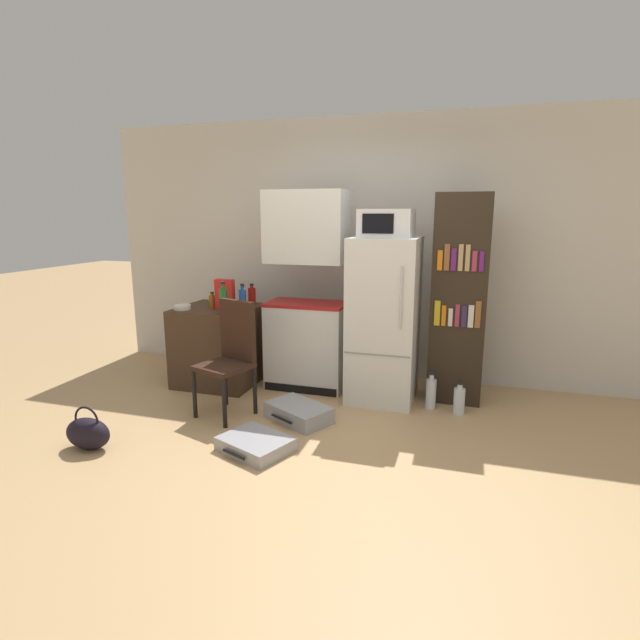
{
  "coord_description": "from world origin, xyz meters",
  "views": [
    {
      "loc": [
        1.02,
        -3.21,
        1.74
      ],
      "look_at": [
        -0.23,
        0.85,
        0.82
      ],
      "focal_mm": 28.0,
      "sensor_mm": 36.0,
      "label": 1
    }
  ],
  "objects_px": {
    "water_bottle_front": "(459,400)",
    "cereal_box": "(225,295)",
    "side_table": "(219,345)",
    "bowl": "(182,307)",
    "bottle_milk_white": "(243,296)",
    "bottle_blue_soda": "(243,300)",
    "water_bottle_middle": "(431,393)",
    "chair": "(232,350)",
    "suitcase_small_flat": "(256,444)",
    "handbag": "(88,433)",
    "bottle_ketchup_red": "(252,295)",
    "bottle_green_tall": "(224,301)",
    "kitchen_hutch": "(307,299)",
    "bottle_amber_beer": "(212,302)",
    "suitcase_large_flat": "(299,413)",
    "bookshelf": "(459,300)",
    "microwave": "(387,223)",
    "refrigerator": "(384,320)"
  },
  "relations": [
    {
      "from": "bowl",
      "to": "suitcase_large_flat",
      "type": "distance_m",
      "value": 1.64
    },
    {
      "from": "bottle_blue_soda",
      "to": "bowl",
      "type": "xyz_separation_m",
      "value": [
        -0.61,
        -0.11,
        -0.09
      ]
    },
    {
      "from": "bookshelf",
      "to": "bottle_milk_white",
      "type": "bearing_deg",
      "value": 179.2
    },
    {
      "from": "cereal_box",
      "to": "bowl",
      "type": "bearing_deg",
      "value": -163.67
    },
    {
      "from": "bottle_milk_white",
      "to": "bookshelf",
      "type": "bearing_deg",
      "value": -0.8
    },
    {
      "from": "bookshelf",
      "to": "bottle_ketchup_red",
      "type": "bearing_deg",
      "value": 177.68
    },
    {
      "from": "kitchen_hutch",
      "to": "bottle_blue_soda",
      "type": "xyz_separation_m",
      "value": [
        -0.57,
        -0.25,
        0.01
      ]
    },
    {
      "from": "side_table",
      "to": "chair",
      "type": "height_order",
      "value": "chair"
    },
    {
      "from": "bowl",
      "to": "water_bottle_front",
      "type": "height_order",
      "value": "bowl"
    },
    {
      "from": "kitchen_hutch",
      "to": "chair",
      "type": "xyz_separation_m",
      "value": [
        -0.41,
        -0.83,
        -0.33
      ]
    },
    {
      "from": "bottle_blue_soda",
      "to": "handbag",
      "type": "distance_m",
      "value": 1.81
    },
    {
      "from": "kitchen_hutch",
      "to": "handbag",
      "type": "height_order",
      "value": "kitchen_hutch"
    },
    {
      "from": "bowl",
      "to": "bottle_milk_white",
      "type": "bearing_deg",
      "value": 45.46
    },
    {
      "from": "handbag",
      "to": "bookshelf",
      "type": "bearing_deg",
      "value": 35.86
    },
    {
      "from": "side_table",
      "to": "kitchen_hutch",
      "type": "xyz_separation_m",
      "value": [
        0.9,
        0.15,
        0.5
      ]
    },
    {
      "from": "side_table",
      "to": "water_bottle_middle",
      "type": "bearing_deg",
      "value": -2.16
    },
    {
      "from": "bottle_green_tall",
      "to": "water_bottle_middle",
      "type": "xyz_separation_m",
      "value": [
        1.92,
        0.24,
        -0.78
      ]
    },
    {
      "from": "water_bottle_front",
      "to": "cereal_box",
      "type": "bearing_deg",
      "value": 179.0
    },
    {
      "from": "side_table",
      "to": "suitcase_small_flat",
      "type": "xyz_separation_m",
      "value": [
        0.99,
        -1.31,
        -0.35
      ]
    },
    {
      "from": "bottle_ketchup_red",
      "to": "suitcase_small_flat",
      "type": "height_order",
      "value": "bottle_ketchup_red"
    },
    {
      "from": "bookshelf",
      "to": "handbag",
      "type": "xyz_separation_m",
      "value": [
        -2.57,
        -1.85,
        -0.83
      ]
    },
    {
      "from": "side_table",
      "to": "cereal_box",
      "type": "height_order",
      "value": "cereal_box"
    },
    {
      "from": "cereal_box",
      "to": "chair",
      "type": "distance_m",
      "value": 0.79
    },
    {
      "from": "bottle_blue_soda",
      "to": "suitcase_small_flat",
      "type": "bearing_deg",
      "value": -61.4
    },
    {
      "from": "cereal_box",
      "to": "water_bottle_front",
      "type": "relative_size",
      "value": 1.02
    },
    {
      "from": "refrigerator",
      "to": "bottle_amber_beer",
      "type": "relative_size",
      "value": 9.11
    },
    {
      "from": "bottle_milk_white",
      "to": "bottle_amber_beer",
      "type": "xyz_separation_m",
      "value": [
        -0.19,
        -0.32,
        -0.01
      ]
    },
    {
      "from": "handbag",
      "to": "water_bottle_middle",
      "type": "height_order",
      "value": "water_bottle_middle"
    },
    {
      "from": "chair",
      "to": "bottle_amber_beer",
      "type": "bearing_deg",
      "value": 148.25
    },
    {
      "from": "bottle_ketchup_red",
      "to": "cereal_box",
      "type": "relative_size",
      "value": 0.7
    },
    {
      "from": "bottle_ketchup_red",
      "to": "side_table",
      "type": "bearing_deg",
      "value": -129.61
    },
    {
      "from": "bottle_milk_white",
      "to": "bowl",
      "type": "distance_m",
      "value": 0.64
    },
    {
      "from": "bottle_milk_white",
      "to": "chair",
      "type": "xyz_separation_m",
      "value": [
        0.32,
        -0.93,
        -0.31
      ]
    },
    {
      "from": "bowl",
      "to": "handbag",
      "type": "relative_size",
      "value": 0.46
    },
    {
      "from": "chair",
      "to": "bottle_ketchup_red",
      "type": "bearing_deg",
      "value": 122.68
    },
    {
      "from": "refrigerator",
      "to": "chair",
      "type": "height_order",
      "value": "refrigerator"
    },
    {
      "from": "handbag",
      "to": "water_bottle_middle",
      "type": "distance_m",
      "value": 2.85
    },
    {
      "from": "bottle_ketchup_red",
      "to": "bottle_green_tall",
      "type": "height_order",
      "value": "bottle_green_tall"
    },
    {
      "from": "bottle_blue_soda",
      "to": "suitcase_large_flat",
      "type": "relative_size",
      "value": 0.42
    },
    {
      "from": "suitcase_large_flat",
      "to": "bowl",
      "type": "bearing_deg",
      "value": -170.34
    },
    {
      "from": "bottle_blue_soda",
      "to": "bowl",
      "type": "bearing_deg",
      "value": -169.95
    },
    {
      "from": "kitchen_hutch",
      "to": "chair",
      "type": "bearing_deg",
      "value": -116.08
    },
    {
      "from": "side_table",
      "to": "bottle_ketchup_red",
      "type": "bearing_deg",
      "value": 50.39
    },
    {
      "from": "microwave",
      "to": "suitcase_small_flat",
      "type": "relative_size",
      "value": 0.77
    },
    {
      "from": "bottle_green_tall",
      "to": "suitcase_large_flat",
      "type": "height_order",
      "value": "bottle_green_tall"
    },
    {
      "from": "bottle_amber_beer",
      "to": "suitcase_large_flat",
      "type": "bearing_deg",
      "value": -28.61
    },
    {
      "from": "bottle_blue_soda",
      "to": "water_bottle_middle",
      "type": "distance_m",
      "value": 1.98
    },
    {
      "from": "bottle_amber_beer",
      "to": "cereal_box",
      "type": "relative_size",
      "value": 0.56
    },
    {
      "from": "suitcase_small_flat",
      "to": "handbag",
      "type": "bearing_deg",
      "value": -141.98
    },
    {
      "from": "water_bottle_front",
      "to": "side_table",
      "type": "bearing_deg",
      "value": 176.83
    }
  ]
}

